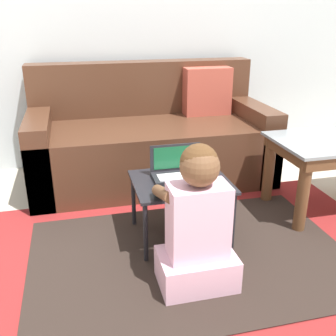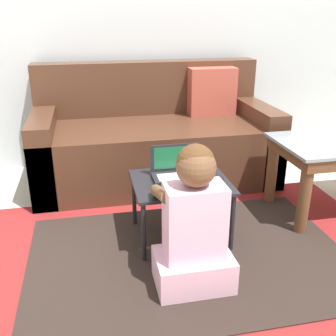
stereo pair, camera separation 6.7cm
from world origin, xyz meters
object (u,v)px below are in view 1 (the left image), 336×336
object	(u,v)px
computer_mouse	(217,176)
person_seated	(197,226)
couch	(151,140)
laptop_desk	(181,187)
laptop	(178,172)

from	to	relation	value
computer_mouse	person_seated	world-z (taller)	person_seated
couch	person_seated	distance (m)	1.32
laptop_desk	computer_mouse	bearing A→B (deg)	-5.88
laptop	person_seated	bearing A→B (deg)	-94.28
laptop	couch	bearing A→B (deg)	88.46
computer_mouse	person_seated	xyz separation A→B (m)	(-0.24, -0.40, -0.05)
computer_mouse	person_seated	distance (m)	0.46
laptop	person_seated	world-z (taller)	person_seated
laptop_desk	laptop	world-z (taller)	laptop
computer_mouse	person_seated	size ratio (longest dim) A/B	0.16
laptop_desk	person_seated	size ratio (longest dim) A/B	0.74
couch	laptop	xyz separation A→B (m)	(-0.02, -0.85, 0.09)
laptop_desk	person_seated	distance (m)	0.42
person_seated	laptop	bearing A→B (deg)	85.72
laptop_desk	couch	bearing A→B (deg)	88.80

